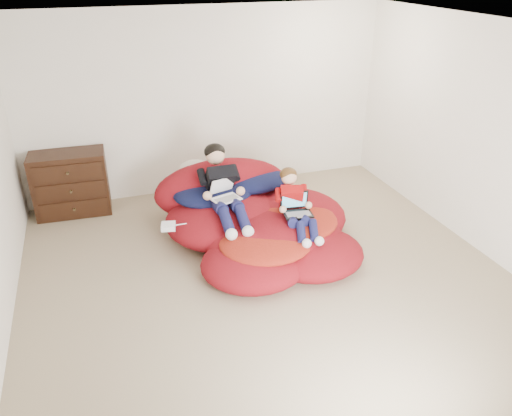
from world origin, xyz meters
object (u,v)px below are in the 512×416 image
Objects in this scene: dresser at (71,183)px; beanbag_pile at (257,221)px; older_boy at (222,185)px; laptop_white at (225,193)px; laptop_black at (296,208)px; younger_boy at (295,202)px.

beanbag_pile is (2.05, -1.43, -0.16)m from dresser.
beanbag_pile is at bearing -26.89° from older_boy.
dresser is 2.41× the size of laptop_white.
dresser is at bearing 142.68° from laptop_black.
younger_boy is (0.34, -0.34, 0.35)m from beanbag_pile.
dresser is 2.97m from younger_boy.
beanbag_pile is at bearing 131.30° from laptop_black.
laptop_black is (0.34, -0.38, 0.30)m from beanbag_pile.
dresser is 0.81× the size of older_boy.
laptop_black is at bearing -48.70° from beanbag_pile.
older_boy reaches higher than laptop_white.
dresser is 0.41× the size of beanbag_pile.
laptop_white is 0.84m from laptop_black.
younger_boy reaches higher than laptop_white.
laptop_white is 1.15× the size of laptop_black.
younger_boy reaches higher than beanbag_pile.
older_boy is at bearing 90.00° from laptop_white.
beanbag_pile is 0.59m from younger_boy.
younger_boy is at bearing 90.00° from laptop_black.
younger_boy reaches higher than laptop_black.
older_boy is 0.11m from laptop_white.
laptop_black is (0.69, -0.56, -0.14)m from older_boy.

